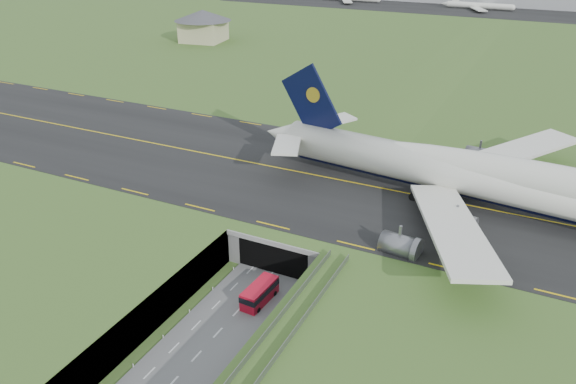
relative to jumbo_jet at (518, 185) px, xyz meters
The scene contains 8 objects.
ground 47.04m from the jumbo_jet, 134.41° to the right, with size 900.00×900.00×0.00m, color #416327.
airfield_deck 46.39m from the jumbo_jet, 134.41° to the right, with size 800.00×800.00×6.00m, color gray.
trench_road 52.49m from the jumbo_jet, 128.53° to the right, with size 12.00×75.00×0.20m, color slate.
taxiway 32.38m from the jumbo_jet, behind, with size 800.00×44.00×0.18m, color black.
tunnel_portal 36.57m from the jumbo_jet, 153.59° to the right, with size 17.00×22.30×6.00m.
jumbo_jet is the anchor object (origin of this frame).
shuttle_tram 45.09m from the jumbo_jet, 133.44° to the right, with size 3.00×7.03×2.83m.
service_building 164.30m from the jumbo_jet, 141.71° to the left, with size 25.77×25.77×12.31m.
Camera 1 is at (34.68, -57.23, 50.14)m, focal length 35.00 mm.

